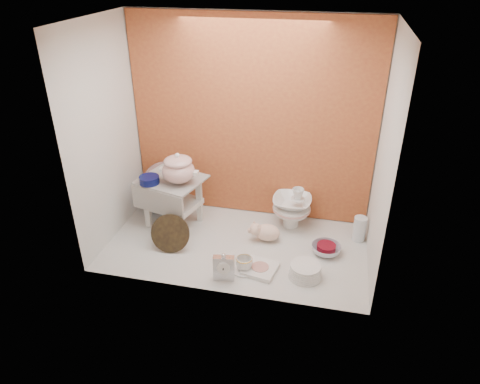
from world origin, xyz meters
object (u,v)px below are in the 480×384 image
at_px(mantel_clock, 224,267).
at_px(gold_rim_teacup, 244,263).
at_px(soup_tureen, 178,168).
at_px(crystal_bowl, 326,249).
at_px(dinner_plate_stack, 305,271).
at_px(porcelain_tower, 292,207).
at_px(step_stool, 173,202).
at_px(floral_platter, 166,184).
at_px(plush_pig, 267,232).
at_px(blue_white_vase, 158,195).

bearing_deg(mantel_clock, gold_rim_teacup, 38.76).
xyz_separation_m(soup_tureen, crystal_bowl, (1.07, -0.09, -0.46)).
xyz_separation_m(dinner_plate_stack, porcelain_tower, (-0.16, 0.58, 0.12)).
distance_m(mantel_clock, dinner_plate_stack, 0.52).
distance_m(soup_tureen, dinner_plate_stack, 1.12).
bearing_deg(step_stool, crystal_bowl, 8.37).
relative_size(mantel_clock, porcelain_tower, 0.59).
height_order(floral_platter, dinner_plate_stack, floral_platter).
distance_m(plush_pig, porcelain_tower, 0.29).
height_order(blue_white_vase, mantel_clock, blue_white_vase).
xyz_separation_m(mantel_clock, gold_rim_teacup, (0.10, 0.12, -0.04)).
xyz_separation_m(gold_rim_teacup, dinner_plate_stack, (0.39, 0.02, -0.01)).
relative_size(gold_rim_teacup, dinner_plate_stack, 0.52).
height_order(crystal_bowl, porcelain_tower, porcelain_tower).
bearing_deg(gold_rim_teacup, blue_white_vase, 144.13).
bearing_deg(floral_platter, dinner_plate_stack, -29.81).
bearing_deg(crystal_bowl, step_stool, 173.30).
height_order(floral_platter, mantel_clock, floral_platter).
xyz_separation_m(soup_tureen, dinner_plate_stack, (0.95, -0.37, -0.45)).
bearing_deg(gold_rim_teacup, porcelain_tower, 69.03).
bearing_deg(porcelain_tower, floral_platter, 174.05).
xyz_separation_m(mantel_clock, dinner_plate_stack, (0.50, 0.14, -0.05)).
relative_size(plush_pig, gold_rim_teacup, 2.06).
distance_m(floral_platter, gold_rim_teacup, 1.08).
relative_size(step_stool, floral_platter, 1.18).
bearing_deg(blue_white_vase, mantel_clock, -44.58).
relative_size(mantel_clock, crystal_bowl, 0.96).
height_order(soup_tureen, porcelain_tower, soup_tureen).
distance_m(floral_platter, plush_pig, 0.96).
relative_size(mantel_clock, dinner_plate_stack, 0.90).
bearing_deg(step_stool, plush_pig, 9.51).
height_order(plush_pig, porcelain_tower, porcelain_tower).
relative_size(blue_white_vase, mantel_clock, 1.37).
xyz_separation_m(plush_pig, porcelain_tower, (0.14, 0.23, 0.10)).
distance_m(soup_tureen, blue_white_vase, 0.50).
distance_m(step_stool, mantel_clock, 0.78).
bearing_deg(plush_pig, gold_rim_teacup, -97.78).
relative_size(plush_pig, dinner_plate_stack, 1.07).
xyz_separation_m(step_stool, plush_pig, (0.73, -0.07, -0.12)).
bearing_deg(plush_pig, crystal_bowl, -2.88).
bearing_deg(soup_tureen, mantel_clock, -48.29).
relative_size(soup_tureen, blue_white_vase, 1.02).
bearing_deg(blue_white_vase, step_stool, -39.52).
bearing_deg(crystal_bowl, dinner_plate_stack, -112.57).
height_order(floral_platter, crystal_bowl, floral_platter).
xyz_separation_m(floral_platter, dinner_plate_stack, (1.19, -0.68, -0.14)).
distance_m(soup_tureen, floral_platter, 0.50).
height_order(floral_platter, blue_white_vase, floral_platter).
height_order(mantel_clock, dinner_plate_stack, mantel_clock).
relative_size(step_stool, dinner_plate_stack, 2.04).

